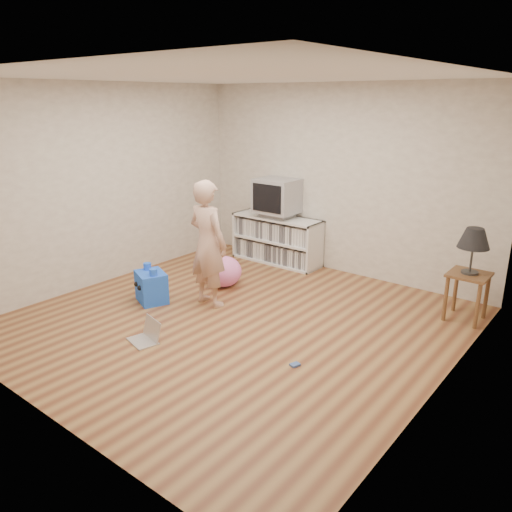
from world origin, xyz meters
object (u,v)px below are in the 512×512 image
Objects in this scene: table_lamp at (474,239)px; plush_blue at (151,286)px; crt_tv at (277,196)px; laptop at (147,335)px; dvd_deck at (277,215)px; media_unit at (278,239)px; plush_pink at (224,271)px; person at (208,244)px; side_table at (468,285)px.

plush_blue is (-3.17, -1.85, -0.75)m from table_lamp.
crt_tv is 1.58× the size of laptop.
media_unit is at bearing 90.00° from dvd_deck.
plush_blue reaches higher than plush_pink.
crt_tv is at bearing -90.00° from media_unit.
dvd_deck is 0.92× the size of plush_blue.
media_unit is 0.92× the size of person.
person reaches higher than laptop.
table_lamp is at bearing 17.77° from plush_pink.
plush_pink is at bearing -87.31° from dvd_deck.
plush_blue is at bearing -109.79° from plush_pink.
side_table is (2.89, -0.37, -0.32)m from dvd_deck.
person is 1.32m from laptop.
side_table is at bearing -7.23° from crt_tv.
crt_tv is at bearing -76.62° from person.
plush_blue is (-0.77, 0.72, 0.13)m from laptop.
side_table is 0.36× the size of person.
media_unit reaches higher than side_table.
table_lamp reaches higher than plush_pink.
side_table is (2.89, -0.39, 0.07)m from media_unit.
media_unit is at bearing 172.40° from side_table.
side_table is at bearing -147.01° from person.
plush_blue is 1.00m from plush_pink.
media_unit is 2.86× the size of plush_blue.
side_table is at bearing 61.53° from laptop.
media_unit is 2.33× the size of crt_tv.
table_lamp is at bearing -7.60° from media_unit.
plush_pink is (-2.83, -0.91, -0.74)m from table_lamp.
media_unit is 2.55× the size of side_table.
dvd_deck is 1.86m from person.
crt_tv is 1.51m from plush_pink.
person reaches higher than side_table.
crt_tv reaches higher than side_table.
plush_pink is at bearing -87.30° from crt_tv.
dvd_deck is 0.29m from crt_tv.
side_table is at bearing 0.00° from table_lamp.
media_unit is 2.92m from side_table.
crt_tv is at bearing 92.70° from plush_pink.
side_table reaches higher than laptop.
laptop is (0.49, -2.96, -0.29)m from media_unit.
person reaches higher than plush_pink.
laptop is 1.72m from plush_pink.
side_table is 0.53m from table_lamp.
person reaches higher than crt_tv.
side_table is at bearing 17.77° from plush_pink.
person reaches higher than dvd_deck.
crt_tv is 3.13m from laptop.
dvd_deck reaches higher than laptop.
laptop is (-2.40, -2.57, -0.88)m from table_lamp.
crt_tv reaches higher than media_unit.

